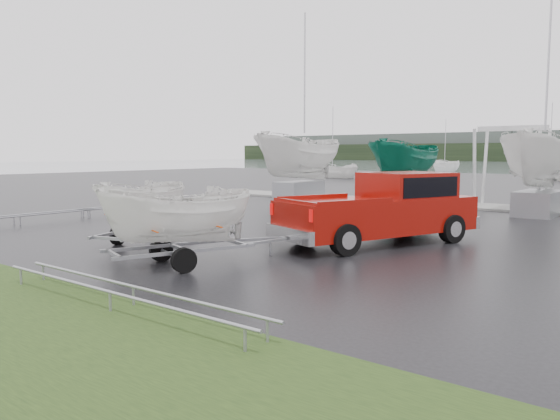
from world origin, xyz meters
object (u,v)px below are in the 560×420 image
Objects in this scene: trailer_parked at (142,165)px; pickup_truck at (387,207)px; boat_hoist at (511,155)px; trailer_hitched at (178,168)px.

pickup_truck is at bearing 25.15° from trailer_parked.
trailer_parked reaches higher than pickup_truck.
pickup_truck is 7.60m from trailer_parked.
trailer_parked reaches higher than boat_hoist.
pickup_truck is 6.94m from trailer_hitched.
trailer_hitched is 19.54m from boat_hoist.
trailer_hitched is at bearing -40.29° from trailer_parked.
pickup_truck is 13.08m from boat_hoist.
pickup_truck is 1.55× the size of trailer_parked.
trailer_parked is (-3.17, 1.38, -0.00)m from trailer_hitched.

